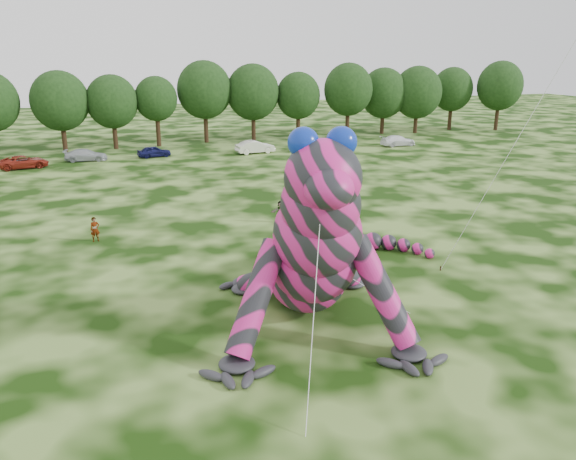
{
  "coord_description": "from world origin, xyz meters",
  "views": [
    {
      "loc": [
        -6.27,
        -15.54,
        11.32
      ],
      "look_at": [
        1.16,
        6.4,
        4.0
      ],
      "focal_mm": 35.0,
      "sensor_mm": 36.0,
      "label": 1
    }
  ],
  "objects_px": {
    "tree_12": "(298,106)",
    "tree_16": "(452,99)",
    "tree_9": "(157,112)",
    "car_7": "(398,141)",
    "car_3": "(86,155)",
    "spectator_5": "(281,212)",
    "car_6": "(317,145)",
    "spectator_0": "(95,229)",
    "tree_7": "(61,112)",
    "car_2": "(24,162)",
    "tree_13": "(348,100)",
    "car_4": "(154,152)",
    "tree_14": "(383,101)",
    "tree_10": "(205,102)",
    "inflatable_gecko": "(304,212)",
    "spectator_3": "(338,175)",
    "tree_15": "(417,100)",
    "spectator_2": "(309,181)",
    "tree_17": "(499,96)",
    "tree_8": "(113,112)",
    "tree_11": "(253,103)",
    "car_5": "(255,147)"
  },
  "relations": [
    {
      "from": "tree_7",
      "to": "car_2",
      "type": "height_order",
      "value": "tree_7"
    },
    {
      "from": "tree_14",
      "to": "car_6",
      "type": "relative_size",
      "value": 1.89
    },
    {
      "from": "spectator_2",
      "to": "car_4",
      "type": "bearing_deg",
      "value": -179.34
    },
    {
      "from": "car_6",
      "to": "spectator_3",
      "type": "bearing_deg",
      "value": 170.95
    },
    {
      "from": "tree_17",
      "to": "spectator_0",
      "type": "distance_m",
      "value": 69.52
    },
    {
      "from": "tree_11",
      "to": "tree_14",
      "type": "distance_m",
      "value": 19.69
    },
    {
      "from": "tree_13",
      "to": "spectator_2",
      "type": "distance_m",
      "value": 33.0
    },
    {
      "from": "tree_14",
      "to": "tree_7",
      "type": "bearing_deg",
      "value": -177.48
    },
    {
      "from": "car_3",
      "to": "car_6",
      "type": "height_order",
      "value": "car_6"
    },
    {
      "from": "tree_9",
      "to": "car_4",
      "type": "distance_m",
      "value": 8.81
    },
    {
      "from": "tree_7",
      "to": "tree_14",
      "type": "height_order",
      "value": "tree_7"
    },
    {
      "from": "tree_15",
      "to": "spectator_0",
      "type": "height_order",
      "value": "tree_15"
    },
    {
      "from": "car_2",
      "to": "car_4",
      "type": "relative_size",
      "value": 1.27
    },
    {
      "from": "tree_9",
      "to": "car_7",
      "type": "height_order",
      "value": "tree_9"
    },
    {
      "from": "tree_10",
      "to": "spectator_5",
      "type": "height_order",
      "value": "tree_10"
    },
    {
      "from": "car_3",
      "to": "spectator_5",
      "type": "height_order",
      "value": "spectator_5"
    },
    {
      "from": "inflatable_gecko",
      "to": "car_5",
      "type": "height_order",
      "value": "inflatable_gecko"
    },
    {
      "from": "tree_10",
      "to": "spectator_2",
      "type": "bearing_deg",
      "value": -83.67
    },
    {
      "from": "tree_9",
      "to": "tree_17",
      "type": "bearing_deg",
      "value": -0.77
    },
    {
      "from": "tree_7",
      "to": "tree_12",
      "type": "xyz_separation_m",
      "value": [
        30.09,
        0.94,
        -0.25
      ]
    },
    {
      "from": "tree_10",
      "to": "tree_14",
      "type": "height_order",
      "value": "tree_10"
    },
    {
      "from": "tree_15",
      "to": "car_5",
      "type": "bearing_deg",
      "value": -160.65
    },
    {
      "from": "tree_17",
      "to": "car_7",
      "type": "bearing_deg",
      "value": -157.8
    },
    {
      "from": "tree_13",
      "to": "spectator_5",
      "type": "xyz_separation_m",
      "value": [
        -21.83,
        -36.93,
        -4.28
      ]
    },
    {
      "from": "car_4",
      "to": "car_7",
      "type": "bearing_deg",
      "value": -102.14
    },
    {
      "from": "tree_9",
      "to": "tree_14",
      "type": "distance_m",
      "value": 32.43
    },
    {
      "from": "car_6",
      "to": "spectator_0",
      "type": "distance_m",
      "value": 37.56
    },
    {
      "from": "inflatable_gecko",
      "to": "tree_15",
      "type": "xyz_separation_m",
      "value": [
        36.21,
        50.37,
        0.39
      ]
    },
    {
      "from": "spectator_5",
      "to": "car_3",
      "type": "bearing_deg",
      "value": 117.73
    },
    {
      "from": "tree_16",
      "to": "spectator_0",
      "type": "xyz_separation_m",
      "value": [
        -52.44,
        -39.33,
        -3.9
      ]
    },
    {
      "from": "tree_12",
      "to": "tree_16",
      "type": "bearing_deg",
      "value": 3.67
    },
    {
      "from": "car_4",
      "to": "car_2",
      "type": "bearing_deg",
      "value": 91.29
    },
    {
      "from": "inflatable_gecko",
      "to": "tree_10",
      "type": "distance_m",
      "value": 51.44
    },
    {
      "from": "tree_17",
      "to": "car_6",
      "type": "bearing_deg",
      "value": -164.37
    },
    {
      "from": "tree_8",
      "to": "car_2",
      "type": "xyz_separation_m",
      "value": [
        -9.49,
        -9.87,
        -3.81
      ]
    },
    {
      "from": "tree_16",
      "to": "car_4",
      "type": "bearing_deg",
      "value": -167.81
    },
    {
      "from": "tree_7",
      "to": "tree_10",
      "type": "xyz_separation_m",
      "value": [
        17.48,
        1.77,
        0.51
      ]
    },
    {
      "from": "spectator_0",
      "to": "tree_16",
      "type": "bearing_deg",
      "value": 26.3
    },
    {
      "from": "tree_17",
      "to": "car_2",
      "type": "distance_m",
      "value": 66.5
    },
    {
      "from": "tree_8",
      "to": "car_2",
      "type": "height_order",
      "value": "tree_8"
    },
    {
      "from": "tree_16",
      "to": "tree_10",
      "type": "bearing_deg",
      "value": -178.8
    },
    {
      "from": "car_6",
      "to": "tree_12",
      "type": "bearing_deg",
      "value": -0.08
    },
    {
      "from": "spectator_0",
      "to": "tree_14",
      "type": "bearing_deg",
      "value": 33.15
    },
    {
      "from": "spectator_2",
      "to": "tree_17",
      "type": "bearing_deg",
      "value": 96.53
    },
    {
      "from": "tree_11",
      "to": "tree_13",
      "type": "bearing_deg",
      "value": -4.58
    },
    {
      "from": "car_4",
      "to": "spectator_0",
      "type": "xyz_separation_m",
      "value": [
        -6.64,
        -29.43,
        0.15
      ]
    },
    {
      "from": "tree_7",
      "to": "tree_11",
      "type": "height_order",
      "value": "tree_11"
    },
    {
      "from": "tree_17",
      "to": "car_4",
      "type": "height_order",
      "value": "tree_17"
    },
    {
      "from": "tree_12",
      "to": "car_2",
      "type": "relative_size",
      "value": 1.89
    },
    {
      "from": "tree_12",
      "to": "car_5",
      "type": "distance_m",
      "value": 13.51
    }
  ]
}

